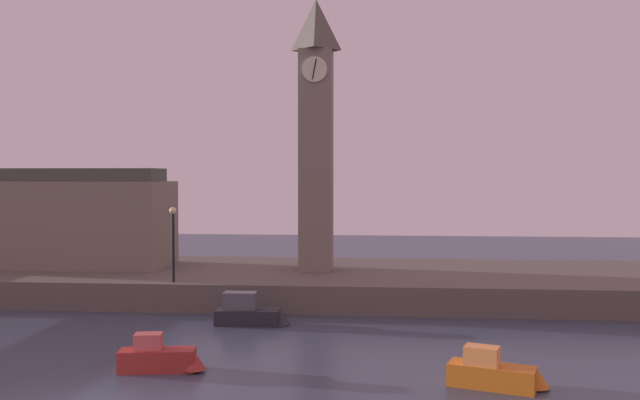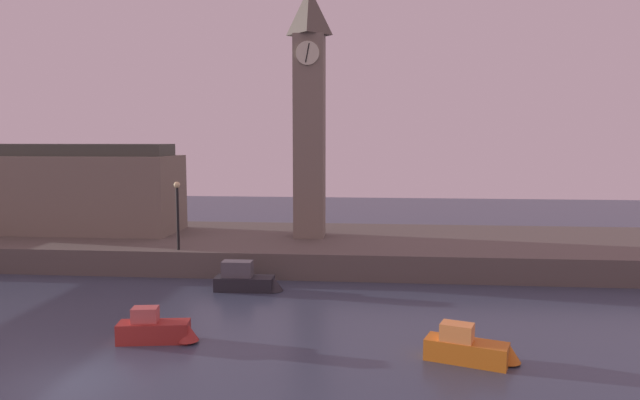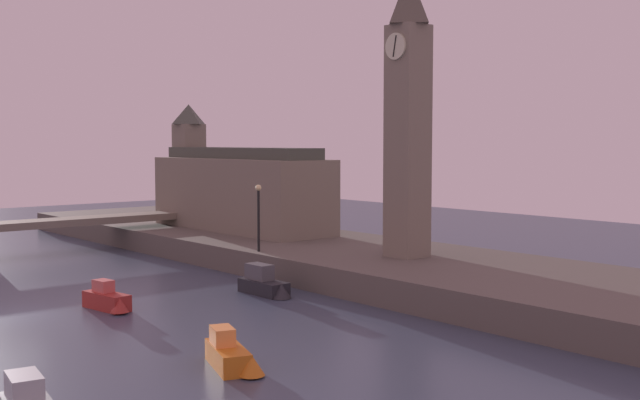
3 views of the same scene
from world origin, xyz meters
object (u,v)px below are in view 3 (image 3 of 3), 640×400
clock_tower (408,110)px  boat_patrol_orange (231,355)px  streetlamp (258,210)px  boat_dinghy_red (108,300)px  parliament_hall (236,188)px  boat_barge_dark (266,284)px

clock_tower → boat_patrol_orange: 20.81m
clock_tower → streetlamp: (-7.06, -5.19, -5.74)m
boat_dinghy_red → clock_tower: bearing=75.4°
clock_tower → parliament_hall: bearing=177.8°
parliament_hall → boat_barge_dark: parliament_hall is taller
parliament_hall → boat_barge_dark: size_ratio=4.62×
boat_patrol_orange → boat_dinghy_red: bearing=175.4°
boat_patrol_orange → boat_barge_dark: bearing=138.5°
streetlamp → boat_barge_dark: 6.54m
clock_tower → streetlamp: bearing=-143.7°
streetlamp → boat_patrol_orange: size_ratio=1.11×
clock_tower → parliament_hall: size_ratio=0.96×
streetlamp → boat_barge_dark: bearing=-32.0°
parliament_hall → streetlamp: parliament_hall is taller
clock_tower → boat_patrol_orange: bearing=-65.6°
boat_barge_dark → boat_patrol_orange: bearing=-41.5°
clock_tower → boat_dinghy_red: clock_tower is taller
parliament_hall → boat_dinghy_red: 22.14m
parliament_hall → streetlamp: bearing=-28.1°
clock_tower → boat_patrol_orange: clock_tower is taller
clock_tower → boat_barge_dark: (-2.33, -8.14, -9.15)m
clock_tower → streetlamp: clock_tower is taller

